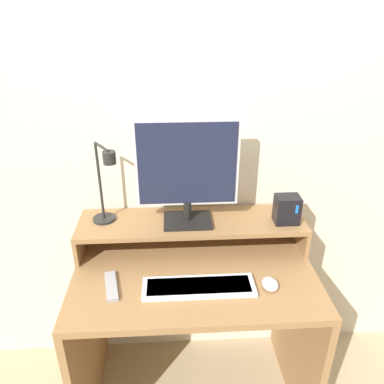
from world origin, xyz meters
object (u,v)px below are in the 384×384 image
object	(u,v)px
desk_lamp	(105,186)
keyboard	(199,287)
mouse	(270,284)
remote_control	(111,286)
monitor	(187,171)
router_dock	(287,209)

from	to	relation	value
desk_lamp	keyboard	size ratio (longest dim) A/B	0.84
mouse	remote_control	xyz separation A→B (m)	(-0.63, 0.03, -0.01)
keyboard	remote_control	distance (m)	0.35
keyboard	monitor	bearing A→B (deg)	96.05
mouse	remote_control	distance (m)	0.63
remote_control	keyboard	bearing A→B (deg)	-4.55
monitor	remote_control	bearing A→B (deg)	-141.14
desk_lamp	mouse	size ratio (longest dim) A/B	4.29
remote_control	monitor	bearing A→B (deg)	38.86
monitor	desk_lamp	xyz separation A→B (m)	(-0.35, -0.00, -0.06)
monitor	mouse	bearing A→B (deg)	-42.51
monitor	desk_lamp	world-z (taller)	monitor
desk_lamp	monitor	bearing A→B (deg)	0.82
keyboard	mouse	xyz separation A→B (m)	(0.29, -0.01, 0.00)
desk_lamp	keyboard	xyz separation A→B (m)	(0.38, -0.28, -0.32)
remote_control	router_dock	bearing A→B (deg)	17.08
monitor	remote_control	xyz separation A→B (m)	(-0.32, -0.26, -0.38)
mouse	remote_control	bearing A→B (deg)	177.03
monitor	remote_control	distance (m)	0.56
keyboard	mouse	distance (m)	0.29
desk_lamp	router_dock	world-z (taller)	desk_lamp
monitor	router_dock	world-z (taller)	monitor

